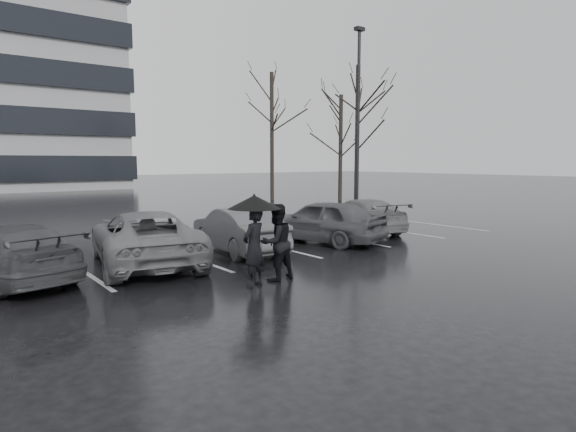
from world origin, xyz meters
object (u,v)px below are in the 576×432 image
Objects in this scene: car_west_b at (145,238)px; lamp_post at (358,129)px; car_main at (322,221)px; car_west_a at (238,230)px; tree_ne at (341,148)px; tree_north at (272,137)px; tree_east at (357,137)px; pedestrian_right at (276,242)px; car_east at (361,215)px; car_west_c at (9,253)px; pedestrian_left at (254,247)px.

car_west_b is 0.54× the size of lamp_post.
car_west_a is at bearing -22.42° from car_main.
tree_north reaches higher than tree_ne.
pedestrian_right is at bearing -140.96° from tree_east.
car_east is 0.46× the size of lamp_post.
tree_north is at bearing -129.21° from pedestrian_right.
pedestrian_right is 22.44m from tree_ne.
car_west_b is (-5.80, 0.21, -0.01)m from car_main.
car_main is at bearing -135.36° from tree_ne.
car_main is at bearing -146.67° from pedestrian_right.
car_west_c is 0.55× the size of tree_east.
car_east is (8.51, 0.68, -0.07)m from car_west_b.
tree_ne reaches higher than pedestrian_left.
tree_east is at bearing -81.87° from tree_north.
lamp_post is at bearing -134.78° from tree_east.
lamp_post is at bearing -146.21° from pedestrian_right.
car_west_c is 0.63× the size of tree_ne.
tree_north is (12.80, 18.19, 3.40)m from pedestrian_right.
tree_north is at bearing 83.64° from lamp_post.
car_main is 0.97× the size of car_east.
tree_north is at bearing -122.75° from car_west_b.
pedestrian_right is at bearing -137.02° from tree_ne.
car_main is at bearing 32.58° from car_east.
car_west_b is 2.93× the size of pedestrian_right.
pedestrian_right is (-4.07, -3.11, 0.15)m from car_main.
car_main is 5.78m from pedestrian_left.
tree_north reaches higher than pedestrian_right.
lamp_post is (12.50, 9.34, 3.41)m from pedestrian_left.
pedestrian_left is (-7.47, -4.17, 0.22)m from car_east.
car_main is 8.82m from car_west_c.
tree_east is at bearing -142.00° from car_west_a.
lamp_post is 9.08m from tree_north.
tree_north reaches higher than tree_east.
tree_north is (14.53, 14.87, 3.55)m from car_west_b.
tree_ne reaches higher than car_main.
pedestrian_right is (4.74, -3.42, 0.22)m from car_west_c.
car_east is at bearing -178.55° from car_main.
tree_ne reaches higher than car_east.
pedestrian_left is 15.97m from lamp_post.
car_east is 2.53× the size of pedestrian_left.
car_west_c is at bearing -139.91° from tree_north.
car_main is 10.45m from lamp_post.
car_west_a is at bearing -139.78° from pedestrian_left.
tree_east is at bearing -165.19° from pedestrian_left.
tree_north is (11.72, 14.79, 3.59)m from car_west_a.
pedestrian_left is (4.04, -3.59, 0.21)m from car_west_c.
car_main reaches higher than car_west_c.
car_main is at bearing -179.09° from car_west_a.
lamp_post reaches higher than car_west_c.
car_west_c is at bearing -160.83° from lamp_post.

